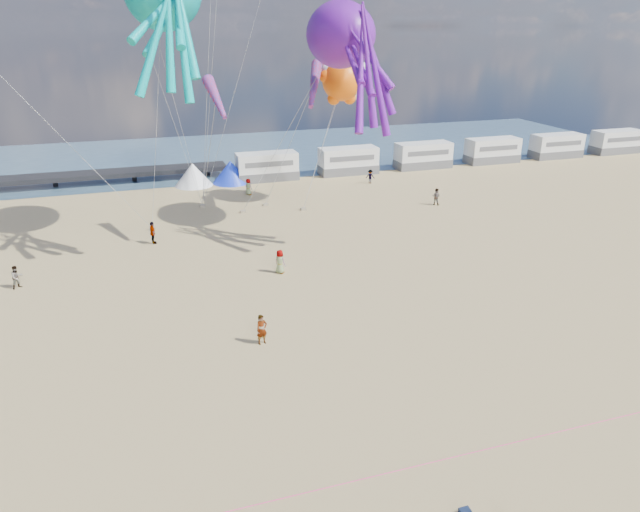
# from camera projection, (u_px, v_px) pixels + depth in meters

# --- Properties ---
(ground) EXTENTS (120.00, 120.00, 0.00)m
(ground) POSITION_uv_depth(u_px,v_px,m) (334.00, 399.00, 25.92)
(ground) COLOR tan
(ground) RESTS_ON ground
(water) EXTENTS (120.00, 120.00, 0.00)m
(water) POSITION_uv_depth(u_px,v_px,m) (197.00, 156.00, 74.50)
(water) COLOR #365268
(water) RESTS_ON ground
(motorhome_0) EXTENTS (6.60, 2.50, 3.00)m
(motorhome_0) POSITION_uv_depth(u_px,v_px,m) (267.00, 166.00, 62.38)
(motorhome_0) COLOR silver
(motorhome_0) RESTS_ON ground
(motorhome_1) EXTENTS (6.60, 2.50, 3.00)m
(motorhome_1) POSITION_uv_depth(u_px,v_px,m) (348.00, 161.00, 65.06)
(motorhome_1) COLOR silver
(motorhome_1) RESTS_ON ground
(motorhome_2) EXTENTS (6.60, 2.50, 3.00)m
(motorhome_2) POSITION_uv_depth(u_px,v_px,m) (423.00, 155.00, 67.74)
(motorhome_2) COLOR silver
(motorhome_2) RESTS_ON ground
(motorhome_3) EXTENTS (6.60, 2.50, 3.00)m
(motorhome_3) POSITION_uv_depth(u_px,v_px,m) (492.00, 150.00, 70.42)
(motorhome_3) COLOR silver
(motorhome_3) RESTS_ON ground
(motorhome_4) EXTENTS (6.60, 2.50, 3.00)m
(motorhome_4) POSITION_uv_depth(u_px,v_px,m) (556.00, 146.00, 73.10)
(motorhome_4) COLOR silver
(motorhome_4) RESTS_ON ground
(motorhome_5) EXTENTS (6.60, 2.50, 3.00)m
(motorhome_5) POSITION_uv_depth(u_px,v_px,m) (616.00, 142.00, 75.78)
(motorhome_5) COLOR silver
(motorhome_5) RESTS_ON ground
(tent_white) EXTENTS (4.00, 4.00, 2.40)m
(tent_white) POSITION_uv_depth(u_px,v_px,m) (193.00, 175.00, 60.24)
(tent_white) COLOR white
(tent_white) RESTS_ON ground
(tent_blue) EXTENTS (4.00, 4.00, 2.40)m
(tent_blue) POSITION_uv_depth(u_px,v_px,m) (231.00, 172.00, 61.37)
(tent_blue) COLOR #1933CC
(tent_blue) RESTS_ON ground
(rope_line) EXTENTS (34.00, 0.03, 0.03)m
(rope_line) POSITION_uv_depth(u_px,v_px,m) (377.00, 476.00, 21.50)
(rope_line) COLOR #F2338C
(rope_line) RESTS_ON ground
(standing_person) EXTENTS (0.70, 0.55, 1.69)m
(standing_person) POSITION_uv_depth(u_px,v_px,m) (262.00, 329.00, 30.19)
(standing_person) COLOR tan
(standing_person) RESTS_ON ground
(beachgoer_0) EXTENTS (0.70, 0.72, 1.67)m
(beachgoer_0) POSITION_uv_depth(u_px,v_px,m) (280.00, 262.00, 38.90)
(beachgoer_0) COLOR #7F6659
(beachgoer_0) RESTS_ON ground
(beachgoer_1) EXTENTS (0.90, 0.83, 1.54)m
(beachgoer_1) POSITION_uv_depth(u_px,v_px,m) (17.00, 277.00, 36.67)
(beachgoer_1) COLOR #7F6659
(beachgoer_1) RESTS_ON ground
(beachgoer_2) EXTENTS (0.90, 0.83, 1.49)m
(beachgoer_2) POSITION_uv_depth(u_px,v_px,m) (370.00, 176.00, 61.31)
(beachgoer_2) COLOR #7F6659
(beachgoer_2) RESTS_ON ground
(beachgoer_3) EXTENTS (0.84, 1.25, 1.79)m
(beachgoer_3) POSITION_uv_depth(u_px,v_px,m) (153.00, 233.00, 44.17)
(beachgoer_3) COLOR #7F6659
(beachgoer_3) RESTS_ON ground
(beachgoer_6) EXTENTS (0.67, 0.72, 1.64)m
(beachgoer_6) POSITION_uv_depth(u_px,v_px,m) (248.00, 187.00, 57.10)
(beachgoer_6) COLOR #7F6659
(beachgoer_6) RESTS_ON ground
(beachgoer_7) EXTENTS (0.92, 0.92, 1.61)m
(beachgoer_7) POSITION_uv_depth(u_px,v_px,m) (436.00, 197.00, 53.87)
(beachgoer_7) COLOR #7F6659
(beachgoer_7) RESTS_ON ground
(sandbag_a) EXTENTS (0.50, 0.35, 0.22)m
(sandbag_a) POSITION_uv_depth(u_px,v_px,m) (152.00, 228.00, 47.49)
(sandbag_a) COLOR gray
(sandbag_a) RESTS_ON ground
(sandbag_b) EXTENTS (0.50, 0.35, 0.22)m
(sandbag_b) POSITION_uv_depth(u_px,v_px,m) (243.00, 212.00, 51.80)
(sandbag_b) COLOR gray
(sandbag_b) RESTS_ON ground
(sandbag_c) EXTENTS (0.50, 0.35, 0.22)m
(sandbag_c) POSITION_uv_depth(u_px,v_px,m) (303.00, 209.00, 52.52)
(sandbag_c) COLOR gray
(sandbag_c) RESTS_ON ground
(sandbag_d) EXTENTS (0.50, 0.35, 0.22)m
(sandbag_d) POSITION_uv_depth(u_px,v_px,m) (266.00, 205.00, 53.82)
(sandbag_d) COLOR gray
(sandbag_d) RESTS_ON ground
(sandbag_e) EXTENTS (0.50, 0.35, 0.22)m
(sandbag_e) POSITION_uv_depth(u_px,v_px,m) (203.00, 206.00, 53.45)
(sandbag_e) COLOR gray
(sandbag_e) RESTS_ON ground
(kite_octopus_purple) EXTENTS (7.26, 10.79, 11.37)m
(kite_octopus_purple) POSITION_uv_depth(u_px,v_px,m) (340.00, 35.00, 42.29)
(kite_octopus_purple) COLOR #65139A
(kite_panda) EXTENTS (4.79, 4.53, 6.50)m
(kite_panda) POSITION_uv_depth(u_px,v_px,m) (345.00, 75.00, 49.98)
(kite_panda) COLOR silver
(kite_teddy_orange) EXTENTS (5.30, 5.16, 5.91)m
(kite_teddy_orange) POSITION_uv_depth(u_px,v_px,m) (342.00, 81.00, 49.51)
(kite_teddy_orange) COLOR #FF6409
(windsock_mid) EXTENTS (3.48, 6.59, 6.71)m
(windsock_mid) POSITION_uv_depth(u_px,v_px,m) (314.00, 84.00, 46.81)
(windsock_mid) COLOR red
(windsock_right) EXTENTS (1.43, 4.69, 4.62)m
(windsock_right) POSITION_uv_depth(u_px,v_px,m) (216.00, 98.00, 40.34)
(windsock_right) COLOR red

